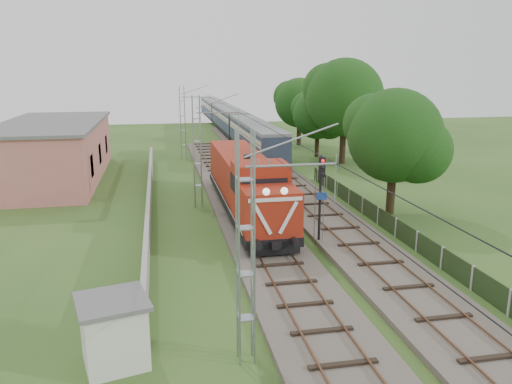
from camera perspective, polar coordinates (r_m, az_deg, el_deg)
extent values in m
plane|color=#2D511E|center=(25.74, 2.41, -8.46)|extent=(140.00, 140.00, 0.00)
cube|color=#6B6054|center=(32.13, -0.49, -3.54)|extent=(4.20, 70.00, 0.30)
cube|color=black|center=(32.07, -0.49, -3.20)|extent=(2.40, 70.00, 0.10)
cube|color=brown|center=(31.91, -1.99, -3.16)|extent=(0.08, 70.00, 0.05)
cube|color=brown|center=(32.21, 1.00, -2.99)|extent=(0.08, 70.00, 0.05)
cube|color=#6B6054|center=(45.45, 2.71, 1.66)|extent=(4.20, 80.00, 0.30)
cube|color=black|center=(45.41, 2.71, 1.91)|extent=(2.40, 80.00, 0.10)
cube|color=brown|center=(45.20, 1.67, 1.96)|extent=(0.08, 80.00, 0.05)
cube|color=brown|center=(45.60, 3.75, 2.04)|extent=(0.08, 80.00, 0.05)
cylinder|color=gray|center=(15.96, 4.06, 3.07)|extent=(3.00, 0.08, 0.08)
cylinder|color=gray|center=(35.49, -4.42, 9.05)|extent=(3.00, 0.08, 0.08)
cylinder|color=gray|center=(55.36, -6.90, 10.73)|extent=(3.00, 0.08, 0.08)
cylinder|color=black|center=(35.83, -1.98, 7.04)|extent=(0.03, 70.00, 0.03)
cylinder|color=black|center=(35.70, -2.00, 9.11)|extent=(0.03, 70.00, 0.03)
cube|color=#9E9E99|center=(36.29, -12.10, -0.82)|extent=(0.25, 40.00, 1.50)
cube|color=#BD6F65|center=(48.61, -22.12, 4.27)|extent=(8.00, 20.00, 5.00)
cube|color=#606060|center=(48.29, -22.40, 7.31)|extent=(8.40, 20.40, 0.25)
cube|color=black|center=(42.18, -18.29, 2.85)|extent=(0.10, 1.60, 1.80)
cube|color=black|center=(48.05, -17.45, 4.19)|extent=(0.10, 1.60, 1.80)
cube|color=black|center=(53.95, -16.79, 5.25)|extent=(0.10, 1.60, 1.80)
cube|color=black|center=(30.86, 15.73, -3.95)|extent=(0.05, 32.00, 1.15)
cube|color=#9E9E99|center=(44.29, 7.10, 1.84)|extent=(0.12, 0.12, 1.20)
cube|color=black|center=(34.01, -1.18, -1.03)|extent=(3.10, 17.57, 0.52)
cube|color=black|center=(28.75, 0.77, -4.50)|extent=(2.27, 3.72, 0.52)
cube|color=black|center=(39.54, -2.60, 0.63)|extent=(2.27, 3.72, 0.52)
cube|color=black|center=(26.03, 2.13, -6.76)|extent=(2.69, 0.26, 0.36)
cube|color=maroon|center=(26.54, 1.58, -2.11)|extent=(3.00, 2.58, 2.38)
sphere|color=white|center=(24.93, 1.18, 0.03)|extent=(0.37, 0.37, 0.37)
sphere|color=white|center=(25.14, 3.25, 0.13)|extent=(0.37, 0.37, 0.37)
cube|color=silver|center=(25.19, 0.74, -3.11)|extent=(1.04, 0.06, 1.73)
cube|color=silver|center=(25.49, 3.70, -2.94)|extent=(1.04, 0.06, 1.73)
cube|color=silver|center=(25.06, 2.25, -0.88)|extent=(2.79, 0.06, 0.19)
cube|color=maroon|center=(28.82, 0.49, 0.14)|extent=(3.10, 2.48, 3.31)
cube|color=black|center=(27.49, 1.02, 0.58)|extent=(2.58, 0.06, 0.93)
cube|color=maroon|center=(36.08, -1.89, 2.45)|extent=(2.89, 12.51, 2.69)
cylinder|color=black|center=(32.75, -1.02, 3.95)|extent=(0.45, 0.45, 0.41)
cylinder|color=gray|center=(27.58, 0.21, 3.36)|extent=(0.12, 0.12, 0.36)
cylinder|color=gray|center=(27.71, 1.47, 3.41)|extent=(0.12, 0.12, 0.36)
cube|color=black|center=(56.33, -0.05, 4.82)|extent=(2.74, 20.78, 0.47)
cube|color=#283643|center=(56.11, -0.05, 6.34)|extent=(2.83, 20.78, 2.55)
cube|color=#C1B896|center=(56.05, -0.05, 6.82)|extent=(2.87, 19.95, 0.71)
cube|color=slate|center=(55.94, -0.05, 7.78)|extent=(2.88, 20.78, 0.33)
cube|color=black|center=(77.57, -3.14, 7.31)|extent=(2.74, 20.78, 0.47)
cube|color=#283643|center=(77.41, -3.15, 8.42)|extent=(2.83, 20.78, 2.55)
cube|color=#C1B896|center=(77.37, -3.16, 8.77)|extent=(2.87, 19.95, 0.71)
cube|color=slate|center=(77.29, -3.16, 9.47)|extent=(2.88, 20.78, 0.33)
cube|color=black|center=(99.02, -4.90, 8.72)|extent=(2.74, 20.78, 0.47)
cube|color=#283643|center=(98.90, -4.92, 9.59)|extent=(2.83, 20.78, 2.55)
cube|color=#C1B896|center=(98.86, -4.93, 9.86)|extent=(2.87, 19.95, 0.71)
cube|color=slate|center=(98.80, -4.94, 10.41)|extent=(2.88, 20.78, 0.33)
cylinder|color=black|center=(28.16, 7.32, -1.02)|extent=(0.14, 0.14, 5.18)
cube|color=black|center=(27.58, 7.55, 2.86)|extent=(0.40, 0.30, 1.14)
sphere|color=red|center=(27.40, 7.66, 3.55)|extent=(0.19, 0.19, 0.19)
sphere|color=black|center=(27.46, 7.63, 2.81)|extent=(0.19, 0.19, 0.19)
sphere|color=black|center=(27.54, 7.61, 2.07)|extent=(0.19, 0.19, 0.19)
cube|color=#184093|center=(27.99, 7.52, -0.46)|extent=(0.57, 0.17, 0.41)
cube|color=silver|center=(18.14, -15.90, -15.33)|extent=(2.41, 2.41, 2.19)
cube|color=#606060|center=(17.60, -16.17, -11.92)|extent=(2.77, 2.77, 0.15)
cylinder|color=#352816|center=(35.40, 15.21, 0.59)|extent=(0.58, 0.58, 3.86)
sphere|color=#1B3D10|center=(34.78, 15.58, 6.23)|extent=(6.32, 6.32, 6.32)
sphere|color=#1B3D10|center=(34.66, 18.05, 4.56)|extent=(4.42, 4.42, 4.42)
sphere|color=#1B3D10|center=(35.22, 13.23, 7.61)|extent=(4.11, 4.11, 4.11)
cylinder|color=#352816|center=(53.46, 9.89, 5.83)|extent=(0.64, 0.64, 4.90)
sphere|color=#1B3D10|center=(53.03, 10.10, 10.59)|extent=(8.01, 8.01, 8.01)
sphere|color=#1B3D10|center=(52.59, 12.17, 9.25)|extent=(5.61, 5.61, 5.61)
sphere|color=#1B3D10|center=(53.82, 8.17, 11.66)|extent=(5.21, 5.21, 5.21)
cylinder|color=#352816|center=(57.23, 6.99, 5.72)|extent=(0.49, 0.49, 3.45)
sphere|color=#1B3D10|center=(56.87, 7.08, 8.84)|extent=(5.64, 5.64, 5.64)
sphere|color=#1B3D10|center=(56.51, 8.42, 7.97)|extent=(3.95, 3.95, 3.95)
sphere|color=#1B3D10|center=(57.46, 5.85, 9.56)|extent=(3.67, 3.67, 3.67)
cylinder|color=#352816|center=(66.08, 4.94, 7.06)|extent=(0.60, 0.60, 3.90)
sphere|color=#1B3D10|center=(65.75, 5.01, 10.13)|extent=(6.39, 6.39, 6.39)
sphere|color=#1B3D10|center=(65.26, 6.31, 9.29)|extent=(4.47, 4.47, 4.47)
sphere|color=#1B3D10|center=(66.49, 3.81, 10.81)|extent=(4.15, 4.15, 4.15)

